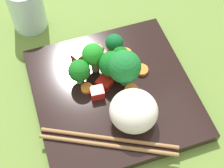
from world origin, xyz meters
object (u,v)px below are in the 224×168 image
(square_plate, at_px, (114,93))
(chopstick_pair, at_px, (109,142))
(broccoli_floret_5, at_px, (79,71))
(rice_mound, at_px, (134,111))
(carrot_slice_1, at_px, (131,90))
(drinking_glass, at_px, (27,7))

(square_plate, xyz_separation_m, chopstick_pair, (0.09, -0.04, 0.01))
(square_plate, height_order, broccoli_floret_5, broccoli_floret_5)
(rice_mound, bearing_deg, chopstick_pair, -63.97)
(rice_mound, relative_size, carrot_slice_1, 3.23)
(square_plate, xyz_separation_m, broccoli_floret_5, (-0.04, -0.05, 0.04))
(square_plate, height_order, drinking_glass, drinking_glass)
(broccoli_floret_5, xyz_separation_m, carrot_slice_1, (0.05, 0.08, -0.03))
(broccoli_floret_5, bearing_deg, carrot_slice_1, 56.86)
(broccoli_floret_5, xyz_separation_m, chopstick_pair, (0.13, 0.01, -0.03))
(chopstick_pair, bearing_deg, broccoli_floret_5, 121.49)
(rice_mound, xyz_separation_m, carrot_slice_1, (-0.05, 0.02, -0.03))
(broccoli_floret_5, relative_size, carrot_slice_1, 2.21)
(carrot_slice_1, relative_size, drinking_glass, 0.25)
(carrot_slice_1, height_order, chopstick_pair, same)
(square_plate, distance_m, chopstick_pair, 0.10)
(rice_mound, xyz_separation_m, chopstick_pair, (0.03, -0.05, -0.03))
(broccoli_floret_5, xyz_separation_m, drinking_glass, (-0.19, -0.05, -0.00))
(carrot_slice_1, distance_m, drinking_glass, 0.27)
(broccoli_floret_5, relative_size, drinking_glass, 0.56)
(rice_mound, bearing_deg, drinking_glass, -158.83)
(chopstick_pair, bearing_deg, square_plate, 93.47)
(rice_mound, height_order, drinking_glass, drinking_glass)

